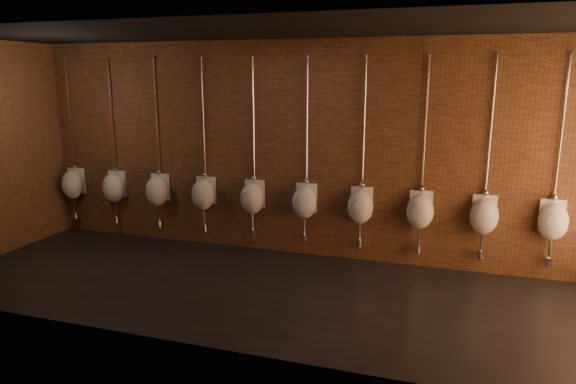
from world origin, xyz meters
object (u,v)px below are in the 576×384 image
at_px(urinal_1, 114,187).
at_px(urinal_2, 157,190).
at_px(urinal_4, 252,197).
at_px(urinal_9, 553,220).
at_px(urinal_7, 420,210).
at_px(urinal_8, 484,215).
at_px(urinal_3, 203,193).
at_px(urinal_0, 73,183).
at_px(urinal_5, 305,201).
at_px(urinal_6, 360,205).

distance_m(urinal_1, urinal_2, 0.83).
relative_size(urinal_4, urinal_9, 1.00).
xyz_separation_m(urinal_7, urinal_8, (0.83, 0.00, 0.00)).
bearing_deg(urinal_4, urinal_3, 180.00).
bearing_deg(urinal_1, urinal_0, 180.00).
distance_m(urinal_2, urinal_3, 0.83).
height_order(urinal_1, urinal_4, same).
xyz_separation_m(urinal_0, urinal_3, (2.50, 0.00, 0.00)).
bearing_deg(urinal_8, urinal_9, 0.00).
bearing_deg(urinal_8, urinal_4, 180.00).
xyz_separation_m(urinal_4, urinal_9, (4.17, 0.00, 0.00)).
bearing_deg(urinal_4, urinal_7, 0.00).
distance_m(urinal_0, urinal_9, 7.51).
height_order(urinal_0, urinal_9, same).
bearing_deg(urinal_1, urinal_3, 0.00).
relative_size(urinal_2, urinal_9, 1.00).
bearing_deg(urinal_8, urinal_0, 180.00).
xyz_separation_m(urinal_2, urinal_3, (0.83, 0.00, 0.00)).
height_order(urinal_7, urinal_9, same).
bearing_deg(urinal_2, urinal_5, 0.00).
xyz_separation_m(urinal_0, urinal_7, (5.84, 0.00, 0.00)).
relative_size(urinal_2, urinal_5, 1.00).
height_order(urinal_4, urinal_5, same).
bearing_deg(urinal_6, urinal_3, 180.00).
bearing_deg(urinal_4, urinal_1, 180.00).
distance_m(urinal_1, urinal_7, 5.00).
xyz_separation_m(urinal_4, urinal_6, (1.67, 0.00, 0.00)).
bearing_deg(urinal_5, urinal_2, 180.00).
relative_size(urinal_8, urinal_9, 1.00).
distance_m(urinal_1, urinal_5, 3.34).
height_order(urinal_3, urinal_6, same).
xyz_separation_m(urinal_0, urinal_4, (3.34, 0.00, 0.00)).
relative_size(urinal_7, urinal_8, 1.00).
xyz_separation_m(urinal_3, urinal_6, (2.50, 0.00, 0.00)).
bearing_deg(urinal_5, urinal_8, 0.00).
bearing_deg(urinal_9, urinal_0, 180.00).
height_order(urinal_6, urinal_7, same).
xyz_separation_m(urinal_3, urinal_9, (5.00, 0.00, 0.00)).
relative_size(urinal_0, urinal_9, 1.00).
bearing_deg(urinal_4, urinal_6, 0.00).
bearing_deg(urinal_2, urinal_6, 0.00).
distance_m(urinal_1, urinal_6, 4.17).
relative_size(urinal_2, urinal_6, 1.00).
xyz_separation_m(urinal_0, urinal_6, (5.00, 0.00, 0.00)).
xyz_separation_m(urinal_1, urinal_5, (3.34, 0.00, 0.00)).
bearing_deg(urinal_3, urinal_9, 0.00).
xyz_separation_m(urinal_7, urinal_9, (1.67, 0.00, 0.00)).
distance_m(urinal_1, urinal_9, 6.67).
xyz_separation_m(urinal_8, urinal_9, (0.83, 0.00, 0.00)).
xyz_separation_m(urinal_1, urinal_7, (5.00, 0.00, 0.00)).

